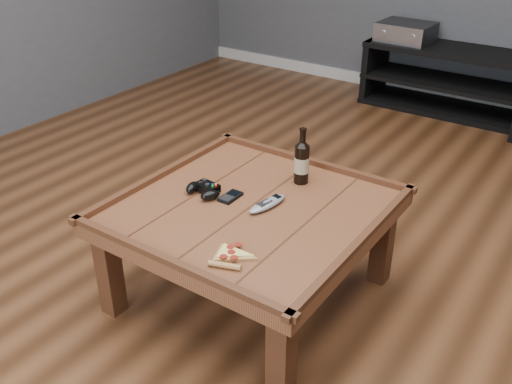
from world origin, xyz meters
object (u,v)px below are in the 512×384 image
Objects in this scene: media_console at (455,82)px; beer_bottle at (302,161)px; pizza_slice at (230,256)px; remote_control at (267,204)px; smartphone at (230,197)px; coffee_table at (251,219)px; game_controller at (204,190)px; av_receiver at (406,32)px.

media_console is 2.47m from beer_bottle.
remote_control is (-0.09, 0.37, 0.01)m from pizza_slice.
smartphone is at bearing -92.29° from media_console.
pizza_slice is at bearing -66.43° from coffee_table.
game_controller is (-0.22, -2.78, 0.23)m from media_console.
media_console is at bearing 90.00° from coffee_table.
pizza_slice is at bearing -76.97° from av_receiver.
coffee_table reaches higher than pizza_slice.
beer_bottle is at bearing 78.47° from pizza_slice.
remote_control is (0.06, -2.71, 0.22)m from media_console.
beer_bottle is 0.65m from pizza_slice.
coffee_table is at bearing -78.63° from av_receiver.
smartphone is 0.26× the size of av_receiver.
game_controller is 0.76× the size of pizza_slice.
remote_control is 2.76m from av_receiver.
coffee_table is at bearing 94.23° from pizza_slice.
pizza_slice is 1.14× the size of remote_control.
beer_bottle is at bearing -76.21° from av_receiver.
beer_bottle is 2.50m from av_receiver.
beer_bottle reaches higher than pizza_slice.
coffee_table is 2.48× the size of av_receiver.
media_console reaches higher than remote_control.
av_receiver is at bearing 100.38° from game_controller.
coffee_table is 4.96× the size of remote_control.
remote_control is at bearing -77.34° from av_receiver.
av_receiver is at bearing 101.54° from beer_bottle.
beer_bottle is 0.61× the size of av_receiver.
media_console is at bearing 87.58° from smartphone.
media_console is 2.75m from smartphone.
av_receiver reaches higher than game_controller.
beer_bottle is 1.41× the size of game_controller.
game_controller is at bearing -83.25° from av_receiver.
av_receiver reaches higher than remote_control.
game_controller reaches higher than coffee_table.
coffee_table is 2.79m from av_receiver.
smartphone is 0.52× the size of remote_control.
av_receiver is (-0.44, 2.74, 0.18)m from coffee_table.
game_controller is 2.79m from av_receiver.
coffee_table is at bearing -3.96° from smartphone.
beer_bottle is at bearing 59.92° from smartphone.
pizza_slice is (0.37, -0.30, -0.02)m from game_controller.
pizza_slice is at bearing -66.85° from remote_control.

